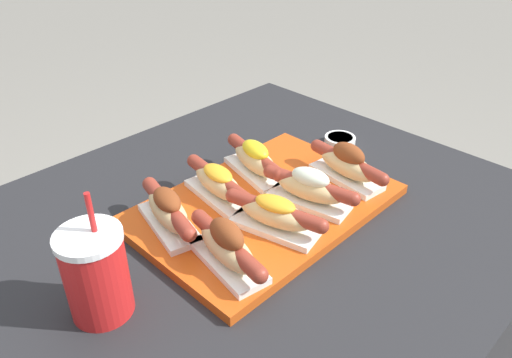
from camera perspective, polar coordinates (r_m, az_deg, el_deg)
name	(u,v)px	position (r m, az deg, el deg)	size (l,w,h in m)	color
patio_table	(253,352)	(1.19, -0.40, -19.21)	(1.02, 0.88, 0.76)	#232326
serving_tray	(264,205)	(0.94, 0.87, -2.99)	(0.48, 0.32, 0.02)	#CC4C14
hot_dog_0	(227,246)	(0.77, -3.32, -7.70)	(0.08, 0.19, 0.08)	white
hot_dog_1	(275,214)	(0.84, 2.18, -4.04)	(0.09, 0.19, 0.07)	white
hot_dog_2	(310,188)	(0.91, 6.16, -1.01)	(0.09, 0.19, 0.07)	white
hot_dog_3	(348,164)	(0.99, 10.42, 1.68)	(0.08, 0.19, 0.08)	white
hot_dog_4	(168,211)	(0.86, -10.01, -3.58)	(0.10, 0.19, 0.07)	white
hot_dog_5	(218,183)	(0.93, -4.34, -0.45)	(0.08, 0.19, 0.06)	white
hot_dog_6	(255,160)	(1.00, -0.09, 2.24)	(0.09, 0.19, 0.07)	white
sauce_bowl	(340,140)	(1.17, 9.57, 4.37)	(0.07, 0.07, 0.02)	white
drink_cup	(96,274)	(0.74, -17.81, -10.25)	(0.09, 0.09, 0.20)	red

